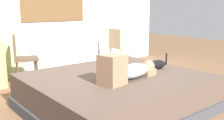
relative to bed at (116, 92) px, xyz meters
The scene contains 7 objects.
ground_plane 0.23m from the bed, 119.05° to the right, with size 16.00×16.00×0.00m, color brown.
bed is the anchor object (origin of this frame).
person_lying 0.43m from the bed, 95.34° to the right, with size 0.94×0.40×0.34m.
cat 0.71m from the bed, 10.07° to the right, with size 0.35×0.17×0.21m.
chair_by_desk 1.88m from the bed, 107.33° to the left, with size 0.48×0.48×0.86m.
chair_spare 2.38m from the bed, 48.88° to the left, with size 0.39×0.39×0.86m.
curtain_left 2.61m from the bed, 103.22° to the left, with size 0.44×0.06×2.46m, color #ADCC75.
Camera 1 is at (-2.04, -2.43, 1.30)m, focal length 41.99 mm.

